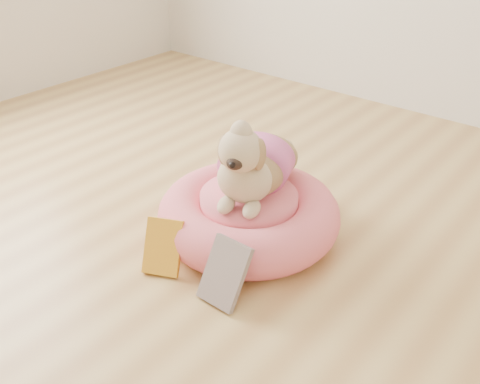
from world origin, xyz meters
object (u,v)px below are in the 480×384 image
Objects in this scene: pet_bed at (249,215)px; book_yellow at (163,247)px; dog at (253,150)px; book_white at (225,273)px.

book_yellow is (-0.09, -0.34, 0.01)m from pet_bed.
dog is 2.40× the size of book_yellow.
dog is 2.14× the size of book_white.
book_yellow is 0.89× the size of book_white.
pet_bed is at bearing 49.36° from book_yellow.
pet_bed is 1.48× the size of dog.
dog is (-0.00, 0.02, 0.25)m from pet_bed.
book_white is at bearing -63.41° from pet_bed.
pet_bed is 0.36m from book_white.
book_white reaches higher than pet_bed.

